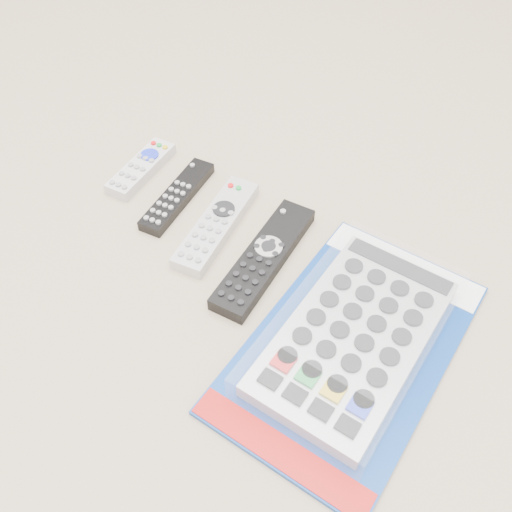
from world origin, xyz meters
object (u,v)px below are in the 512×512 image
Objects in this scene: remote_slim_black at (177,196)px; remote_large_black at (264,258)px; remote_small_grey at (141,168)px; jumbo_remote_packaged at (354,335)px; remote_silver_dvd at (217,224)px.

remote_slim_black is 0.77× the size of remote_large_black.
jumbo_remote_packaged is (0.45, -0.09, 0.01)m from remote_small_grey.
jumbo_remote_packaged is (0.27, -0.06, 0.01)m from remote_silver_dvd.
remote_silver_dvd is at bearing 166.01° from jumbo_remote_packaged.
remote_small_grey is at bearing 164.89° from remote_large_black.
remote_silver_dvd is 0.90× the size of remote_large_black.
remote_small_grey is 0.28m from remote_large_black.
jumbo_remote_packaged is at bearing -21.02° from remote_slim_black.
remote_slim_black is at bearing 160.17° from remote_silver_dvd.
remote_large_black is 0.60× the size of jumbo_remote_packaged.
remote_large_black is at bearing -17.55° from remote_slim_black.
remote_slim_black is 0.19m from remote_large_black.
remote_slim_black is at bearing 166.95° from jumbo_remote_packaged.
remote_large_black is at bearing -18.60° from remote_silver_dvd.
remote_slim_black is 0.46× the size of jumbo_remote_packaged.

